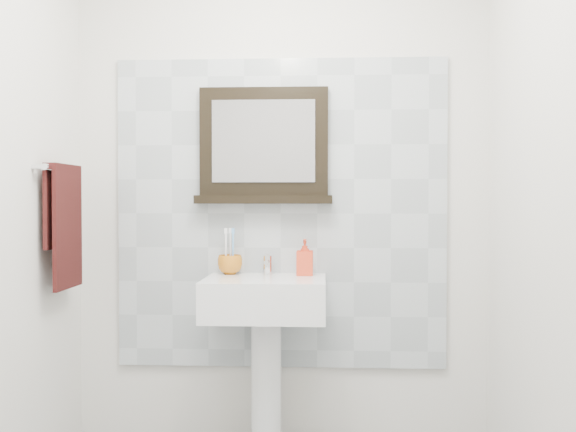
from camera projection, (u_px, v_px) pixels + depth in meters
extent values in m
cube|color=silver|center=(281.00, 193.00, 3.29)|extent=(2.00, 0.01, 2.50)
cube|color=silver|center=(194.00, 178.00, 1.09)|extent=(2.00, 0.01, 2.50)
cube|color=silver|center=(573.00, 189.00, 2.13)|extent=(0.01, 2.20, 2.50)
cube|color=#AAB3B8|center=(281.00, 213.00, 3.28)|extent=(1.60, 0.02, 1.50)
cylinder|color=white|center=(266.00, 388.00, 3.13)|extent=(0.14, 0.14, 0.68)
cube|color=white|center=(265.00, 298.00, 3.06)|extent=(0.55, 0.44, 0.18)
cylinder|color=silver|center=(265.00, 282.00, 3.04)|extent=(0.32, 0.32, 0.02)
cylinder|color=#4C4C4F|center=(265.00, 279.00, 3.04)|extent=(0.04, 0.04, 0.00)
cylinder|color=silver|center=(268.00, 265.00, 3.21)|extent=(0.04, 0.04, 0.09)
cylinder|color=silver|center=(267.00, 262.00, 3.16)|extent=(0.02, 0.10, 0.02)
cube|color=silver|center=(268.00, 254.00, 3.22)|extent=(0.02, 0.07, 0.01)
imported|color=#B86815|center=(230.00, 265.00, 3.22)|extent=(0.12, 0.12, 0.09)
cylinder|color=white|center=(226.00, 252.00, 3.21)|extent=(0.01, 0.01, 0.19)
cube|color=white|center=(226.00, 231.00, 3.21)|extent=(0.01, 0.01, 0.03)
cylinder|color=#609FDB|center=(233.00, 252.00, 3.21)|extent=(0.01, 0.01, 0.19)
cube|color=#609FDB|center=(233.00, 231.00, 3.21)|extent=(0.01, 0.01, 0.03)
cylinder|color=white|center=(230.00, 252.00, 3.24)|extent=(0.01, 0.01, 0.19)
cube|color=white|center=(230.00, 231.00, 3.23)|extent=(0.01, 0.01, 0.03)
imported|color=red|center=(305.00, 257.00, 3.17)|extent=(0.08, 0.08, 0.17)
cube|color=black|center=(264.00, 142.00, 3.25)|extent=(0.62, 0.06, 0.52)
cube|color=#99999E|center=(263.00, 141.00, 3.22)|extent=(0.49, 0.01, 0.39)
cube|color=black|center=(264.00, 199.00, 3.23)|extent=(0.66, 0.11, 0.04)
cylinder|color=silver|center=(63.00, 169.00, 2.98)|extent=(0.03, 0.40, 0.03)
cylinder|color=silver|center=(38.00, 167.00, 2.79)|extent=(0.05, 0.02, 0.02)
cylinder|color=silver|center=(72.00, 171.00, 3.17)|extent=(0.05, 0.02, 0.02)
cube|color=black|center=(68.00, 230.00, 2.98)|extent=(0.02, 0.30, 0.52)
cube|color=black|center=(59.00, 210.00, 2.98)|extent=(0.02, 0.30, 0.34)
cube|color=black|center=(63.00, 168.00, 2.98)|extent=(0.06, 0.30, 0.03)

